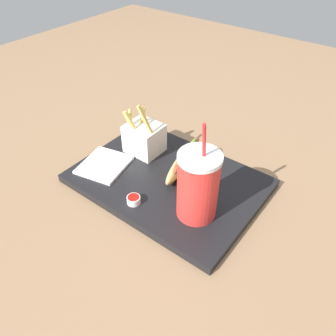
{
  "coord_description": "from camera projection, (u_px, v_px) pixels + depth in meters",
  "views": [
    {
      "loc": [
        0.38,
        -0.5,
        0.56
      ],
      "look_at": [
        0.0,
        0.0,
        0.05
      ],
      "focal_mm": 36.45,
      "sensor_mm": 36.0,
      "label": 1
    }
  ],
  "objects": [
    {
      "name": "hot_dog_1",
      "position": [
        186.0,
        163.0,
        0.83
      ],
      "size": [
        0.09,
        0.18,
        0.07
      ],
      "color": "tan",
      "rests_on": "food_tray"
    },
    {
      "name": "napkin_stack",
      "position": [
        104.0,
        165.0,
        0.86
      ],
      "size": [
        0.13,
        0.14,
        0.01
      ],
      "primitive_type": "cube",
      "rotation": [
        0.0,
        0.0,
        0.22
      ],
      "color": "white",
      "rests_on": "food_tray"
    },
    {
      "name": "ketchup_cup_1",
      "position": [
        134.0,
        199.0,
        0.76
      ],
      "size": [
        0.03,
        0.03,
        0.02
      ],
      "color": "white",
      "rests_on": "food_tray"
    },
    {
      "name": "fries_basket",
      "position": [
        144.0,
        138.0,
        0.89
      ],
      "size": [
        0.09,
        0.08,
        0.15
      ],
      "color": "white",
      "rests_on": "food_tray"
    },
    {
      "name": "ground_plane",
      "position": [
        168.0,
        187.0,
        0.85
      ],
      "size": [
        2.4,
        2.4,
        0.02
      ],
      "primitive_type": "cube",
      "color": "#8C6B4C"
    },
    {
      "name": "soda_cup",
      "position": [
        198.0,
        186.0,
        0.69
      ],
      "size": [
        0.09,
        0.09,
        0.23
      ],
      "color": "red",
      "rests_on": "food_tray"
    },
    {
      "name": "food_tray",
      "position": [
        168.0,
        181.0,
        0.83
      ],
      "size": [
        0.44,
        0.31,
        0.02
      ],
      "primitive_type": "cube",
      "color": "black",
      "rests_on": "ground_plane"
    }
  ]
}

